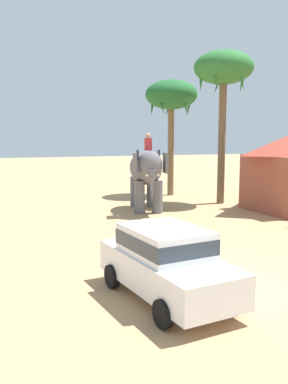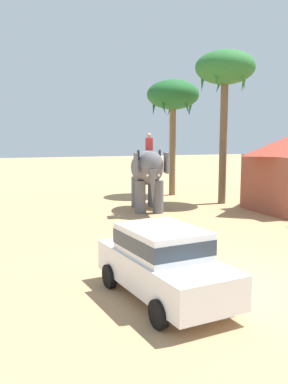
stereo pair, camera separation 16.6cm
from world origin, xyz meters
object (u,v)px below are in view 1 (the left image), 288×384
palm_tree_behind_elephant (224,72)px  car_sedan_foreground (166,260)px  palm_tree_left_of_road (171,98)px  elephant_with_mahout (146,171)px

palm_tree_behind_elephant → car_sedan_foreground: bearing=-123.5°
palm_tree_left_of_road → elephant_with_mahout: bearing=-124.0°
elephant_with_mahout → palm_tree_behind_elephant: palm_tree_behind_elephant is taller
car_sedan_foreground → elephant_with_mahout: size_ratio=1.08×
elephant_with_mahout → car_sedan_foreground: bearing=-106.3°
elephant_with_mahout → palm_tree_left_of_road: palm_tree_left_of_road is taller
palm_tree_behind_elephant → palm_tree_left_of_road: bearing=111.0°
palm_tree_left_of_road → palm_tree_behind_elephant: bearing=-69.0°
car_sedan_foreground → palm_tree_behind_elephant: bearing=56.5°
car_sedan_foreground → elephant_with_mahout: elephant_with_mahout is taller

